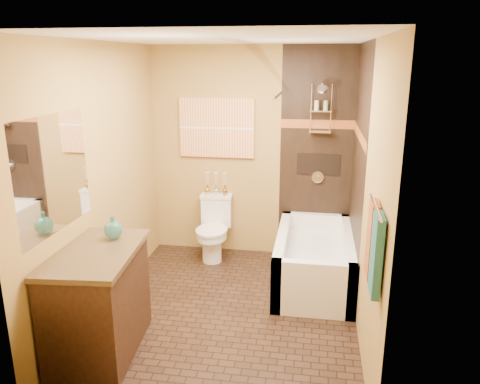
% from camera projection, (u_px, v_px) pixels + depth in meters
% --- Properties ---
extents(floor, '(3.00, 3.00, 0.00)m').
position_uv_depth(floor, '(228.00, 311.00, 4.50)').
color(floor, black).
rests_on(floor, ground).
extents(wall_left, '(0.02, 3.00, 2.50)m').
position_uv_depth(wall_left, '(101.00, 181.00, 4.34)').
color(wall_left, '#A88341').
rests_on(wall_left, floor).
extents(wall_right, '(0.02, 3.00, 2.50)m').
position_uv_depth(wall_right, '(366.00, 192.00, 3.97)').
color(wall_right, '#A88341').
rests_on(wall_right, floor).
extents(wall_back, '(2.40, 0.02, 2.50)m').
position_uv_depth(wall_back, '(251.00, 153.00, 5.58)').
color(wall_back, '#A88341').
rests_on(wall_back, floor).
extents(wall_front, '(2.40, 0.02, 2.50)m').
position_uv_depth(wall_front, '(179.00, 253.00, 2.73)').
color(wall_front, '#A88341').
rests_on(wall_front, floor).
extents(ceiling, '(3.00, 3.00, 0.00)m').
position_uv_depth(ceiling, '(226.00, 39.00, 3.81)').
color(ceiling, silver).
rests_on(ceiling, wall_back).
extents(alcove_tile_back, '(0.85, 0.01, 2.50)m').
position_uv_depth(alcove_tile_back, '(317.00, 156.00, 5.45)').
color(alcove_tile_back, black).
rests_on(alcove_tile_back, wall_back).
extents(alcove_tile_right, '(0.01, 1.50, 2.50)m').
position_uv_depth(alcove_tile_right, '(358.00, 172.00, 4.68)').
color(alcove_tile_right, black).
rests_on(alcove_tile_right, wall_right).
extents(mosaic_band_back, '(0.85, 0.01, 0.10)m').
position_uv_depth(mosaic_band_back, '(318.00, 124.00, 5.34)').
color(mosaic_band_back, maroon).
rests_on(mosaic_band_back, alcove_tile_back).
extents(mosaic_band_right, '(0.01, 1.50, 0.10)m').
position_uv_depth(mosaic_band_right, '(359.00, 135.00, 4.58)').
color(mosaic_band_right, maroon).
rests_on(mosaic_band_right, alcove_tile_right).
extents(alcove_niche, '(0.50, 0.01, 0.25)m').
position_uv_depth(alcove_niche, '(318.00, 164.00, 5.47)').
color(alcove_niche, black).
rests_on(alcove_niche, alcove_tile_back).
extents(shower_fixtures, '(0.24, 0.33, 1.16)m').
position_uv_depth(shower_fixtures, '(320.00, 121.00, 5.23)').
color(shower_fixtures, silver).
rests_on(shower_fixtures, floor).
extents(curtain_rod, '(0.03, 1.55, 0.03)m').
position_uv_depth(curtain_rod, '(281.00, 93.00, 4.59)').
color(curtain_rod, silver).
rests_on(curtain_rod, wall_back).
extents(towel_bar, '(0.02, 0.55, 0.02)m').
position_uv_depth(towel_bar, '(376.00, 207.00, 2.93)').
color(towel_bar, silver).
rests_on(towel_bar, wall_right).
extents(towel_teal, '(0.05, 0.22, 0.52)m').
position_uv_depth(towel_teal, '(376.00, 255.00, 2.88)').
color(towel_teal, '#1D4D60').
rests_on(towel_teal, towel_bar).
extents(towel_rust, '(0.05, 0.22, 0.52)m').
position_uv_depth(towel_rust, '(372.00, 239.00, 3.12)').
color(towel_rust, '#94421B').
rests_on(towel_rust, towel_bar).
extents(sunset_painting, '(0.90, 0.04, 0.70)m').
position_uv_depth(sunset_painting, '(217.00, 128.00, 5.54)').
color(sunset_painting, orange).
rests_on(sunset_painting, wall_back).
extents(vanity_mirror, '(0.01, 1.00, 0.90)m').
position_uv_depth(vanity_mirror, '(54.00, 174.00, 3.54)').
color(vanity_mirror, white).
rests_on(vanity_mirror, wall_left).
extents(bathtub, '(0.80, 1.50, 0.55)m').
position_uv_depth(bathtub, '(314.00, 263.00, 5.03)').
color(bathtub, white).
rests_on(bathtub, floor).
extents(toilet, '(0.39, 0.57, 0.75)m').
position_uv_depth(toilet, '(214.00, 228.00, 5.62)').
color(toilet, white).
rests_on(toilet, floor).
extents(vanity, '(0.71, 1.06, 0.89)m').
position_uv_depth(vanity, '(98.00, 301.00, 3.79)').
color(vanity, black).
rests_on(vanity, floor).
extents(teal_bottle, '(0.20, 0.20, 0.24)m').
position_uv_depth(teal_bottle, '(113.00, 227.00, 3.88)').
color(teal_bottle, '#246E67').
rests_on(teal_bottle, vanity).
extents(bud_vases, '(0.27, 0.06, 0.27)m').
position_uv_depth(bud_vases, '(216.00, 183.00, 5.64)').
color(bud_vases, gold).
rests_on(bud_vases, toilet).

